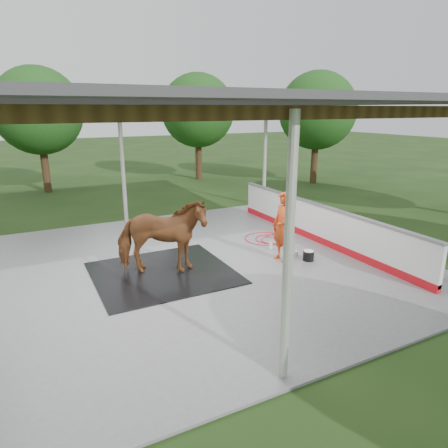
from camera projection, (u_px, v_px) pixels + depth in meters
name	position (u px, v px, depth m)	size (l,w,h in m)	color
ground	(173.00, 270.00, 10.02)	(100.00, 100.00, 0.00)	#1E3814
concrete_slab	(173.00, 269.00, 10.02)	(12.00, 10.00, 0.05)	slate
pavilion_structure	(167.00, 106.00, 8.92)	(12.60, 10.60, 4.05)	beige
dasher_board	(318.00, 224.00, 11.88)	(0.16, 8.00, 1.15)	red
tree_belt	(167.00, 113.00, 9.87)	(28.00, 28.00, 5.80)	#382314
rubber_mat	(163.00, 273.00, 9.70)	(3.23, 3.03, 0.02)	black
horse	(161.00, 237.00, 9.44)	(0.98, 2.16, 1.82)	brown
handler	(283.00, 227.00, 10.28)	(0.67, 0.44, 1.83)	#CD4015
wash_bucket	(308.00, 255.00, 10.48)	(0.29, 0.29, 0.27)	black
soap_bottle_a	(271.00, 245.00, 11.28)	(0.10, 0.11, 0.27)	silver
soap_bottle_b	(296.00, 253.00, 10.83)	(0.08, 0.08, 0.18)	#338CD8
hose_coil	(268.00, 239.00, 12.22)	(2.19, 1.30, 0.02)	red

